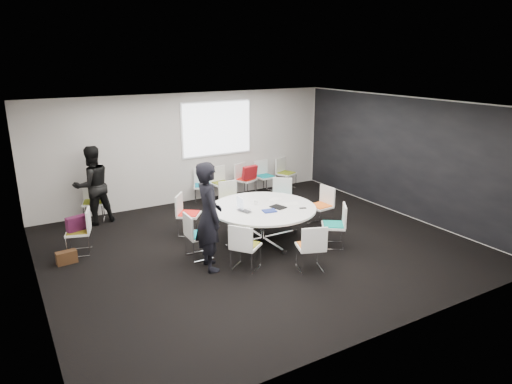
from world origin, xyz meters
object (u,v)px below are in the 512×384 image
laptop (246,210)px  chair_ring_g (310,256)px  chair_ring_e (199,244)px  chair_spare_left (80,240)px  chair_ring_a (320,213)px  person_main (209,216)px  conference_table (263,216)px  chair_ring_f (245,255)px  cup (256,202)px  chair_person_back (94,209)px  chair_back_c (246,186)px  chair_ring_b (281,204)px  chair_ring_d (189,222)px  chair_ring_h (334,233)px  chair_ring_c (231,208)px  chair_back_b (222,190)px  chair_back_e (286,179)px  brown_bag (67,257)px  chair_back_a (203,192)px  person_back (92,185)px  chair_back_d (265,183)px  maroon_bag (77,223)px

laptop → chair_ring_g: bearing=177.2°
chair_ring_e → chair_spare_left: size_ratio=1.00×
laptop → chair_ring_e: bearing=74.5°
chair_ring_a → person_main: person_main is taller
conference_table → chair_spare_left: chair_spare_left is taller
chair_ring_f → cup: size_ratio=9.78×
chair_person_back → chair_back_c: bearing=-163.9°
chair_ring_b → chair_ring_g: (-1.16, -2.71, 0.00)m
chair_ring_d → chair_ring_h: size_ratio=1.00×
laptop → cup: (0.38, 0.27, 0.03)m
chair_ring_c → chair_spare_left: bearing=7.0°
chair_ring_b → chair_back_b: (-0.70, 1.82, 0.00)m
chair_ring_h → chair_spare_left: same height
chair_back_c → chair_back_e: size_ratio=1.00×
chair_ring_e → brown_bag: chair_ring_e is taller
chair_back_a → chair_person_back: same height
laptop → chair_ring_a: bearing=-104.4°
chair_spare_left → person_main: 2.74m
brown_bag → cup: bearing=-10.1°
laptop → brown_bag: size_ratio=0.88×
chair_ring_c → laptop: 1.65m
chair_back_a → brown_bag: 4.23m
chair_ring_b → chair_ring_f: size_ratio=1.00×
chair_ring_g → chair_person_back: (-2.80, 4.57, 0.00)m
chair_back_b → chair_back_c: bearing=175.6°
chair_ring_e → laptop: size_ratio=2.78×
chair_ring_a → chair_ring_g: (-1.55, -1.71, 0.00)m
chair_ring_h → chair_spare_left: bearing=98.4°
chair_ring_h → chair_back_c: (0.16, 3.93, 0.00)m
chair_back_c → chair_ring_d: bearing=12.6°
chair_ring_h → chair_ring_b: bearing=31.4°
brown_bag → person_back: bearing=64.6°
chair_ring_b → chair_spare_left: bearing=37.4°
chair_ring_b → chair_back_d: (0.66, 1.86, 0.00)m
chair_ring_d → chair_back_d: bearing=159.2°
chair_ring_e → chair_ring_h: size_ratio=1.00×
chair_ring_f → chair_ring_h: same height
chair_ring_h → chair_ring_d: bearing=82.2°
conference_table → laptop: (-0.42, -0.04, 0.21)m
cup → chair_ring_e: bearing=-167.2°
conference_table → chair_ring_c: (0.03, 1.48, -0.26)m
chair_ring_c → person_main: (-1.50, -2.09, 0.71)m
cup → person_main: bearing=-149.7°
chair_ring_g → chair_back_e: (2.52, 4.56, 0.00)m
chair_back_e → chair_ring_b: bearing=30.4°
chair_ring_a → cup: size_ratio=9.78×
maroon_bag → brown_bag: maroon_bag is taller
chair_back_e → cup: (-2.59, -2.74, 0.50)m
chair_back_d → brown_bag: size_ratio=2.44×
maroon_bag → chair_back_b: bearing=23.7°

